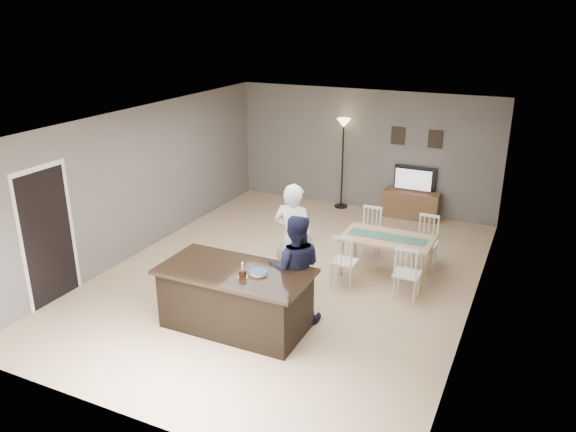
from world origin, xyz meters
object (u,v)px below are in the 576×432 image
at_px(kitchen_island, 236,298).
at_px(man, 295,269).
at_px(dining_table, 387,244).
at_px(woman, 293,239).
at_px(tv_console, 411,205).
at_px(birthday_cake, 243,273).
at_px(plate_stack, 258,272).
at_px(floor_lamp, 343,139).
at_px(television, 414,179).

bearing_deg(kitchen_island, man, 39.05).
bearing_deg(man, dining_table, -133.84).
height_order(woman, man, woman).
relative_size(kitchen_island, woman, 1.18).
distance_m(tv_console, birthday_cake, 5.84).
distance_m(woman, plate_stack, 1.32).
height_order(woman, floor_lamp, floor_lamp).
relative_size(woman, birthday_cake, 8.35).
bearing_deg(floor_lamp, dining_table, -57.74).
bearing_deg(man, plate_stack, 36.10).
distance_m(kitchen_island, television, 5.78).
relative_size(dining_table, floor_lamp, 0.83).
distance_m(television, woman, 4.39).
distance_m(kitchen_island, floor_lamp, 5.72).
bearing_deg(birthday_cake, dining_table, 64.45).
xyz_separation_m(man, floor_lamp, (-1.11, 5.04, 0.78)).
bearing_deg(floor_lamp, woman, -80.39).
relative_size(woman, man, 1.12).
height_order(kitchen_island, dining_table, dining_table).
bearing_deg(plate_stack, woman, 92.99).
bearing_deg(birthday_cake, man, 55.96).
bearing_deg(woman, television, -102.73).
relative_size(tv_console, floor_lamp, 0.58).
height_order(birthday_cake, dining_table, birthday_cake).
xyz_separation_m(kitchen_island, television, (1.20, 5.64, 0.41)).
distance_m(woman, dining_table, 1.72).
bearing_deg(dining_table, woman, -135.52).
bearing_deg(woman, man, 115.68).
bearing_deg(kitchen_island, floor_lamp, 94.46).
height_order(television, birthday_cake, television).
relative_size(man, dining_table, 0.96).
bearing_deg(woman, tv_console, -102.92).
xyz_separation_m(plate_stack, floor_lamp, (-0.79, 5.56, 0.68)).
bearing_deg(dining_table, floor_lamp, 122.25).
height_order(tv_console, birthday_cake, birthday_cake).
xyz_separation_m(dining_table, floor_lamp, (-1.93, 3.05, 1.01)).
bearing_deg(television, plate_stack, 81.39).
bearing_deg(floor_lamp, plate_stack, -81.94).
xyz_separation_m(kitchen_island, plate_stack, (0.35, 0.03, 0.47)).
relative_size(television, birthday_cake, 4.19).
bearing_deg(plate_stack, man, 57.70).
height_order(plate_stack, dining_table, plate_stack).
bearing_deg(birthday_cake, woman, 87.17).
height_order(kitchen_island, tv_console, kitchen_island).
distance_m(tv_console, woman, 4.36).
xyz_separation_m(tv_console, woman, (-0.92, -4.22, 0.61)).
height_order(man, plate_stack, man).
height_order(kitchen_island, plate_stack, plate_stack).
bearing_deg(dining_table, plate_stack, -114.47).
bearing_deg(woman, kitchen_island, 77.54).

